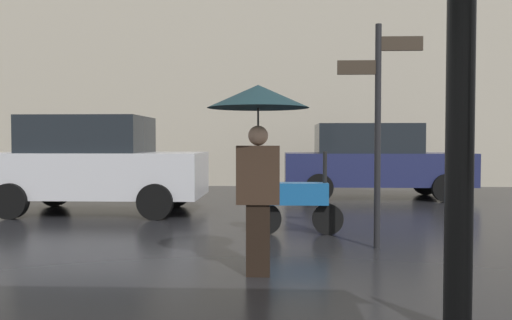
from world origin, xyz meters
TOP-DOWN VIEW (x-y plane):
  - pedestrian_with_umbrella at (-0.58, 2.95)m, footprint 1.04×1.04m
  - parked_scooter at (-0.14, 5.37)m, footprint 1.38×0.32m
  - parked_car_left at (1.95, 10.51)m, footprint 4.43×1.86m
  - parked_car_right at (-3.90, 7.65)m, footprint 4.01×2.05m
  - street_signpost at (0.91, 4.40)m, footprint 1.08×0.08m

SIDE VIEW (x-z plane):
  - parked_scooter at x=-0.14m, z-range -0.06..1.17m
  - parked_car_left at x=1.95m, z-range 0.02..1.83m
  - parked_car_right at x=-3.90m, z-range 0.02..1.88m
  - pedestrian_with_umbrella at x=-0.58m, z-range 0.61..2.57m
  - street_signpost at x=0.91m, z-range 0.31..3.19m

